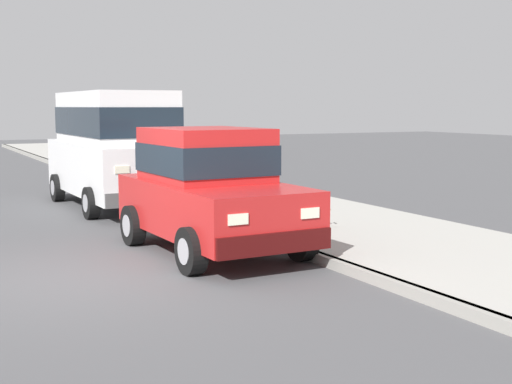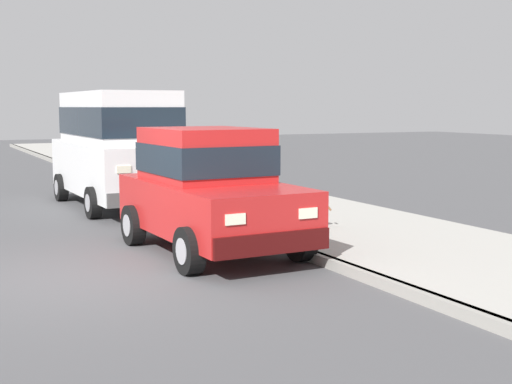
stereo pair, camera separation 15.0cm
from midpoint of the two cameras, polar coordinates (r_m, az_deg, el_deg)
ground_plane at (r=9.45m, az=-13.56°, el=-6.74°), size 80.00×80.00×0.00m
curb at (r=10.58m, az=3.63°, el=-4.71°), size 0.16×64.00×0.14m
sidewalk at (r=11.57m, az=11.40°, el=-3.82°), size 3.60×64.00×0.14m
car_red_hatchback at (r=10.68m, az=-3.41°, el=0.33°), size 2.05×3.85×1.88m
car_white_van at (r=15.79m, az=-10.87°, el=3.88°), size 2.19×4.93×2.52m
dog_brown at (r=12.23m, az=4.73°, el=-1.43°), size 0.60×0.54×0.49m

